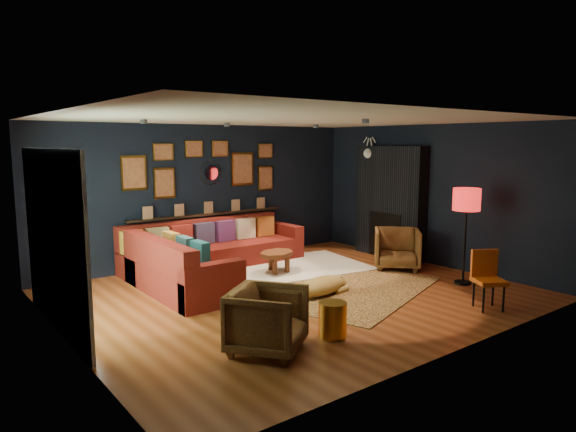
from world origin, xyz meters
TOP-DOWN VIEW (x-y plane):
  - floor at (0.00, 0.00)m, footprint 6.50×6.50m
  - room_walls at (0.00, 0.00)m, footprint 6.50×6.50m
  - sectional at (-0.61, 1.81)m, footprint 3.41×2.69m
  - ledge at (0.00, 2.68)m, footprint 3.20×0.12m
  - gallery_wall at (-0.01, 2.72)m, footprint 3.15×0.04m
  - sunburst_mirror at (0.10, 2.72)m, footprint 0.47×0.16m
  - fireplace at (3.09, 0.90)m, footprint 0.31×1.60m
  - deer_head at (3.14, 1.40)m, footprint 0.50×0.28m
  - sliding_door at (-3.22, 0.60)m, footprint 0.06×2.80m
  - ceiling_spots at (-0.00, 0.80)m, footprint 3.30×2.50m
  - shag_rug at (1.00, 1.30)m, footprint 2.73×2.16m
  - leopard_rug at (0.80, -0.30)m, footprint 3.37×2.87m
  - coffee_table at (0.50, 1.16)m, footprint 0.85×0.75m
  - pouf at (-1.30, 1.37)m, footprint 0.55×0.55m
  - armchair_left at (-1.57, -1.50)m, footprint 1.03×1.02m
  - armchair_right at (2.45, 0.14)m, footprint 1.07×1.07m
  - gold_stool at (-0.72, -1.61)m, footprint 0.33×0.33m
  - orange_chair at (1.69, -2.11)m, footprint 0.52×0.52m
  - floor_lamp at (2.50, -1.20)m, footprint 0.43×0.43m
  - dog at (0.25, -0.31)m, footprint 1.27×0.74m

SIDE VIEW (x-z plane):
  - floor at x=0.00m, z-range 0.00..0.00m
  - leopard_rug at x=0.80m, z-range 0.00..0.02m
  - shag_rug at x=1.00m, z-range 0.00..0.03m
  - dog at x=0.25m, z-range 0.02..0.40m
  - gold_stool at x=-0.72m, z-range 0.00..0.42m
  - pouf at x=-1.30m, z-range 0.03..0.39m
  - coffee_table at x=0.50m, z-range 0.14..0.49m
  - sectional at x=-0.61m, z-range -0.11..0.75m
  - armchair_left at x=-1.57m, z-range 0.00..0.78m
  - armchair_right at x=2.45m, z-range 0.00..0.80m
  - orange_chair at x=1.69m, z-range 0.07..0.87m
  - ledge at x=0.00m, z-range 0.90..0.94m
  - fireplace at x=3.09m, z-range -0.08..2.12m
  - sliding_door at x=-3.22m, z-range 0.00..2.20m
  - floor_lamp at x=2.50m, z-range 0.53..2.08m
  - room_walls at x=0.00m, z-range -1.66..4.84m
  - sunburst_mirror at x=0.10m, z-range 1.46..1.93m
  - gallery_wall at x=-0.01m, z-range 1.30..2.32m
  - deer_head at x=3.14m, z-range 1.83..2.28m
  - ceiling_spots at x=0.00m, z-range 2.53..2.59m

